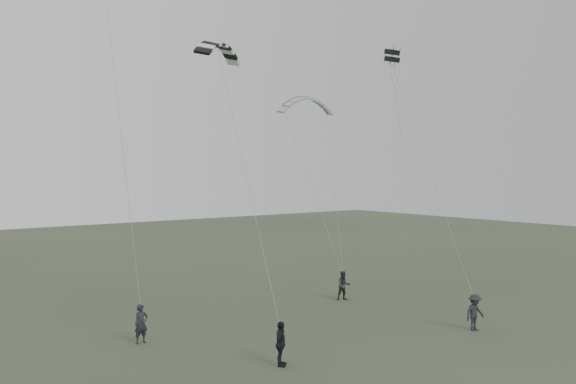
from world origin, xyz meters
TOP-DOWN VIEW (x-y plane):
  - ground at (0.00, 0.00)m, footprint 140.00×140.00m
  - flyer_left at (-7.20, 5.95)m, footprint 0.72×0.50m
  - flyer_right at (7.01, 6.75)m, footprint 1.13×1.03m
  - flyer_center at (-3.72, -0.79)m, footprint 1.14×1.12m
  - flyer_far at (7.64, -2.65)m, footprint 1.31×0.84m
  - kite_pale_large at (8.00, 11.85)m, footprint 4.43×2.21m
  - kite_striped at (-3.92, 3.99)m, footprint 3.31×2.48m
  - kite_box at (8.52, 4.05)m, footprint 0.70×0.85m

SIDE VIEW (x-z plane):
  - ground at x=0.00m, z-range 0.00..0.00m
  - flyer_right at x=7.01m, z-range 0.00..1.89m
  - flyer_left at x=-7.20m, z-range 0.00..1.90m
  - flyer_far at x=7.64m, z-range 0.00..1.93m
  - flyer_center at x=-3.72m, z-range 0.00..1.93m
  - kite_pale_large at x=8.00m, z-range 12.79..14.68m
  - kite_striped at x=-3.92m, z-range 13.90..15.30m
  - kite_box at x=8.52m, z-range 15.14..16.02m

